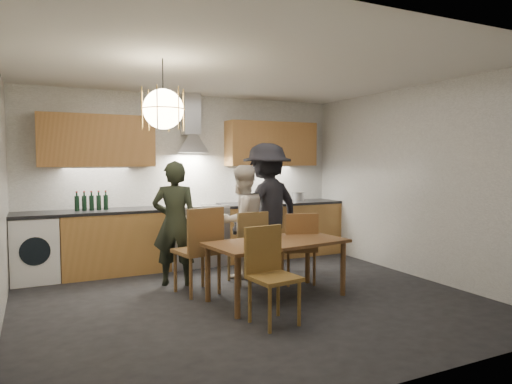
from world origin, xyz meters
name	(u,v)px	position (x,y,z in m)	size (l,w,h in m)	color
ground	(250,299)	(0.00, 0.00, 0.00)	(5.00, 5.00, 0.00)	black
room_shell	(250,150)	(0.00, 0.00, 1.71)	(5.02, 4.52, 2.61)	white
counter_run	(197,235)	(0.02, 1.95, 0.45)	(5.00, 0.62, 0.90)	tan
range_stove	(195,236)	(0.00, 1.94, 0.44)	(0.90, 0.60, 0.92)	silver
wall_fixtures	(192,142)	(0.00, 2.07, 1.87)	(4.30, 0.54, 1.10)	#BE8649
pendant_lamp	(163,109)	(-1.00, -0.10, 2.10)	(0.43, 0.43, 0.70)	black
dining_table	(277,248)	(0.30, -0.10, 0.59)	(1.67, 0.98, 0.67)	brown
chair_back_left	(201,245)	(-0.44, 0.42, 0.60)	(0.55, 0.55, 1.04)	brown
chair_back_mid	(249,243)	(0.27, 0.59, 0.54)	(0.43, 0.43, 0.94)	brown
chair_back_right	(300,243)	(0.85, 0.30, 0.53)	(0.52, 0.52, 0.93)	brown
chair_front	(269,268)	(-0.13, -0.73, 0.54)	(0.47, 0.47, 0.94)	brown
person_left	(175,223)	(-0.59, 0.98, 0.79)	(0.58, 0.38, 1.58)	black
person_mid	(242,221)	(0.35, 0.99, 0.76)	(0.74, 0.58, 1.53)	beige
person_right	(267,207)	(0.82, 1.16, 0.92)	(1.18, 0.68, 1.83)	black
mixing_bowl	(258,202)	(1.01, 1.85, 0.93)	(0.27, 0.27, 0.07)	#BBBBBF
stock_pot	(298,197)	(1.85, 2.00, 0.97)	(0.20, 0.20, 0.14)	#AFB0B3
wine_bottles	(92,201)	(-1.48, 1.99, 1.03)	(0.44, 0.06, 0.27)	black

